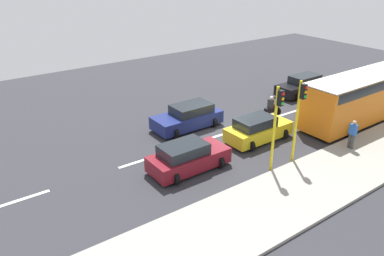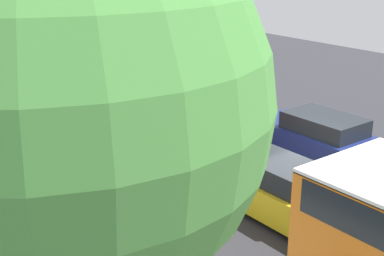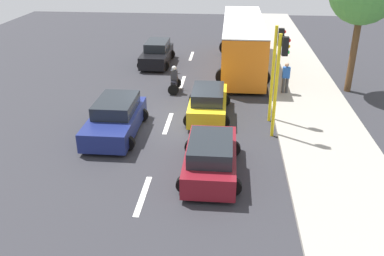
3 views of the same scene
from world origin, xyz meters
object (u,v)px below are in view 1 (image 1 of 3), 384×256
at_px(car_yellow_cab, 258,129).
at_px(car_black, 302,86).
at_px(motorcycle, 271,108).
at_px(traffic_light_corner, 299,111).
at_px(city_bus, 368,92).
at_px(car_maroon, 188,157).
at_px(car_dark_blue, 188,117).
at_px(pedestrian_near_signal, 353,133).
at_px(traffic_light_midblock, 277,118).

xyz_separation_m(car_yellow_cab, car_black, (-3.98, 8.79, 0.00)).
relative_size(motorcycle, traffic_light_corner, 0.34).
bearing_deg(motorcycle, city_bus, 52.54).
bearing_deg(car_maroon, car_dark_blue, 144.52).
xyz_separation_m(city_bus, pedestrian_near_signal, (2.27, -5.01, -0.79)).
relative_size(car_dark_blue, traffic_light_corner, 0.99).
bearing_deg(car_yellow_cab, pedestrian_near_signal, 39.55).
distance_m(car_yellow_cab, car_dark_blue, 4.57).
height_order(car_black, traffic_light_midblock, traffic_light_midblock).
distance_m(car_black, city_bus, 5.88).
relative_size(traffic_light_corner, traffic_light_midblock, 1.00).
bearing_deg(motorcycle, pedestrian_near_signal, 0.04).
bearing_deg(pedestrian_near_signal, traffic_light_corner, -105.69).
height_order(car_maroon, pedestrian_near_signal, pedestrian_near_signal).
distance_m(car_dark_blue, pedestrian_near_signal, 9.78).
xyz_separation_m(city_bus, traffic_light_corner, (1.26, -8.62, 1.08)).
relative_size(car_yellow_cab, car_dark_blue, 0.93).
relative_size(car_dark_blue, city_bus, 0.41).
height_order(car_black, car_dark_blue, same).
bearing_deg(traffic_light_corner, traffic_light_midblock, -90.00).
bearing_deg(car_maroon, pedestrian_near_signal, 67.30).
bearing_deg(city_bus, car_yellow_cab, -101.97).
height_order(car_black, motorcycle, motorcycle).
height_order(car_yellow_cab, motorcycle, motorcycle).
relative_size(car_black, city_bus, 0.40).
height_order(car_yellow_cab, traffic_light_corner, traffic_light_corner).
xyz_separation_m(pedestrian_near_signal, traffic_light_corner, (-1.01, -3.61, 1.87)).
xyz_separation_m(car_maroon, city_bus, (1.37, 13.72, 1.13)).
distance_m(car_maroon, car_dark_blue, 5.35).
relative_size(car_maroon, car_black, 0.96).
bearing_deg(car_black, motorcycle, -70.68).
relative_size(motorcycle, pedestrian_near_signal, 0.91).
distance_m(city_bus, traffic_light_corner, 8.78).
bearing_deg(city_bus, car_black, 175.52).
bearing_deg(motorcycle, car_yellow_cab, -58.15).
relative_size(car_black, traffic_light_corner, 0.97).
height_order(pedestrian_near_signal, traffic_light_midblock, traffic_light_midblock).
xyz_separation_m(car_maroon, pedestrian_near_signal, (3.65, 8.72, 0.35)).
relative_size(car_yellow_cab, city_bus, 0.38).
relative_size(car_yellow_cab, car_black, 0.95).
relative_size(pedestrian_near_signal, traffic_light_midblock, 0.38).
height_order(car_maroon, car_black, same).
xyz_separation_m(car_maroon, motorcycle, (-2.46, 8.71, -0.07)).
relative_size(car_maroon, motorcycle, 2.75).
relative_size(car_black, traffic_light_midblock, 0.97).
bearing_deg(traffic_light_midblock, motorcycle, 134.12).
distance_m(car_yellow_cab, pedestrian_near_signal, 5.25).
height_order(car_yellow_cab, car_maroon, same).
xyz_separation_m(city_bus, motorcycle, (-3.84, -5.01, -1.20)).
height_order(city_bus, pedestrian_near_signal, city_bus).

